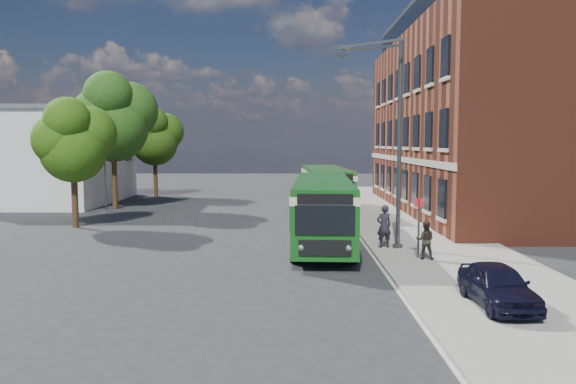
{
  "coord_description": "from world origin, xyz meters",
  "views": [
    {
      "loc": [
        0.58,
        -26.16,
        4.69
      ],
      "look_at": [
        0.4,
        2.34,
        2.2
      ],
      "focal_mm": 35.0,
      "sensor_mm": 36.0,
      "label": 1
    }
  ],
  "objects_px": {
    "bus_rear": "(325,185)",
    "parked_car": "(498,285)",
    "bus_front": "(323,205)",
    "street_lamp": "(391,141)"
  },
  "relations": [
    {
      "from": "bus_front",
      "to": "parked_car",
      "type": "distance_m",
      "value": 11.47
    },
    {
      "from": "bus_rear",
      "to": "parked_car",
      "type": "relative_size",
      "value": 3.17
    },
    {
      "from": "bus_front",
      "to": "parked_car",
      "type": "bearing_deg",
      "value": -67.89
    },
    {
      "from": "bus_front",
      "to": "parked_car",
      "type": "relative_size",
      "value": 3.53
    },
    {
      "from": "bus_rear",
      "to": "parked_car",
      "type": "distance_m",
      "value": 22.92
    },
    {
      "from": "bus_front",
      "to": "bus_rear",
      "type": "height_order",
      "value": "same"
    },
    {
      "from": "bus_front",
      "to": "parked_car",
      "type": "height_order",
      "value": "bus_front"
    },
    {
      "from": "bus_rear",
      "to": "parked_car",
      "type": "xyz_separation_m",
      "value": [
        3.44,
        -22.64,
        -1.08
      ]
    },
    {
      "from": "bus_front",
      "to": "bus_rear",
      "type": "bearing_deg",
      "value": 85.96
    },
    {
      "from": "parked_car",
      "to": "street_lamp",
      "type": "bearing_deg",
      "value": 98.32
    }
  ]
}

